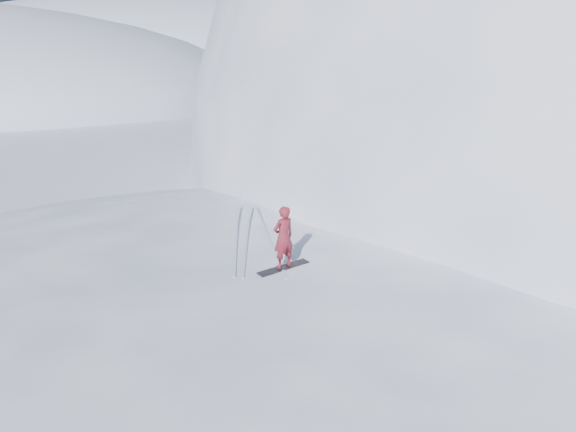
% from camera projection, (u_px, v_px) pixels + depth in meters
% --- Properties ---
extents(ground, '(400.00, 400.00, 0.00)m').
position_uv_depth(ground, '(242.00, 414.00, 11.70)').
color(ground, white).
rests_on(ground, ground).
extents(near_ridge, '(36.00, 28.00, 4.80)m').
position_uv_depth(near_ridge, '(298.00, 343.00, 14.40)').
color(near_ridge, white).
rests_on(near_ridge, ground).
extents(peak_shoulder, '(28.00, 24.00, 18.00)m').
position_uv_depth(peak_shoulder, '(484.00, 188.00, 29.36)').
color(peak_shoulder, white).
rests_on(peak_shoulder, ground).
extents(far_ridge_c, '(140.00, 90.00, 36.00)m').
position_uv_depth(far_ridge_c, '(169.00, 76.00, 119.42)').
color(far_ridge_c, white).
rests_on(far_ridge_c, ground).
extents(wind_bumps, '(16.00, 14.40, 1.00)m').
position_uv_depth(wind_bumps, '(237.00, 358.00, 13.75)').
color(wind_bumps, white).
rests_on(wind_bumps, ground).
extents(snowboard, '(1.31, 1.25, 0.03)m').
position_uv_depth(snowboard, '(284.00, 267.00, 13.46)').
color(snowboard, black).
rests_on(snowboard, near_ridge).
extents(snowboarder, '(0.72, 0.71, 1.67)m').
position_uv_depth(snowboarder, '(283.00, 237.00, 13.18)').
color(snowboarder, maroon).
rests_on(snowboarder, snowboard).
extents(board_tracks, '(2.53, 5.94, 0.04)m').
position_uv_depth(board_tracks, '(251.00, 235.00, 15.70)').
color(board_tracks, silver).
rests_on(board_tracks, ground).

